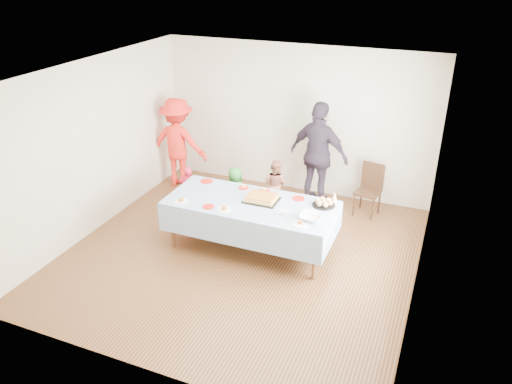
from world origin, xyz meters
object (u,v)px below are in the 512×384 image
party_table (251,206)px  birthday_cake (262,198)px  dining_chair (370,186)px  adult_left (178,143)px

party_table → birthday_cake: (0.13, 0.11, 0.10)m
dining_chair → adult_left: adult_left is taller
dining_chair → adult_left: bearing=-166.9°
birthday_cake → adult_left: 2.75m
birthday_cake → dining_chair: size_ratio=0.55×
dining_chair → birthday_cake: bearing=-117.4°
party_table → dining_chair: bearing=51.8°
birthday_cake → party_table: bearing=-140.1°
party_table → adult_left: adult_left is taller
dining_chair → adult_left: (-3.60, -0.20, 0.35)m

